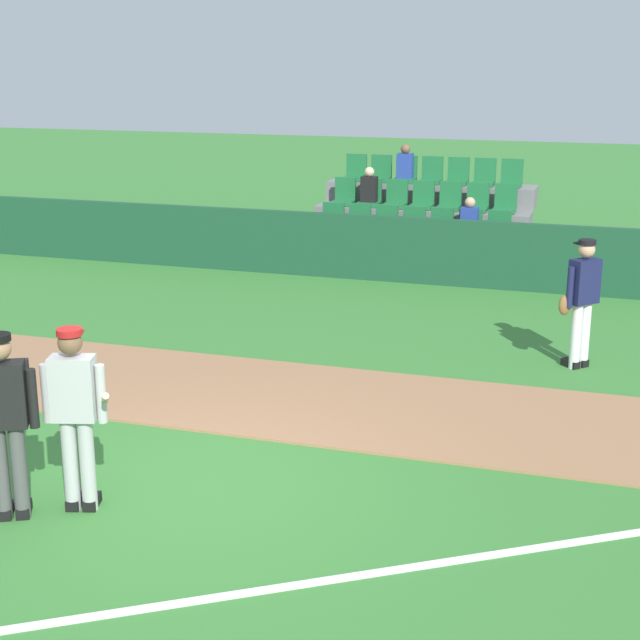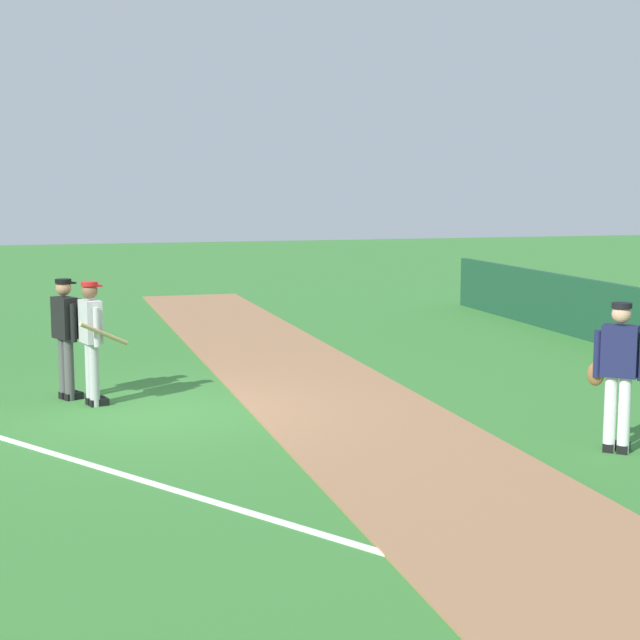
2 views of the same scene
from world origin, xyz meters
name	(u,v)px [view 1 (image 1 of 2)]	position (x,y,z in m)	size (l,w,h in m)	color
ground_plane	(192,485)	(0.00, 0.00, 0.00)	(80.00, 80.00, 0.00)	#387A33
infield_dirt_path	(280,397)	(0.00, 2.56, 0.01)	(28.00, 2.61, 0.03)	#9E704C
foul_line_chalk	(489,555)	(3.00, -0.50, 0.01)	(12.00, 0.10, 0.01)	white
dugout_fence	(401,250)	(0.00, 9.12, 0.61)	(20.00, 0.16, 1.22)	#19472D
stadium_bleachers	(421,232)	(0.00, 11.00, 0.62)	(4.45, 2.95, 2.30)	slate
batter_grey_jersey	(76,412)	(-0.75, -0.78, 0.97)	(0.74, 0.70, 1.76)	#B2B2B2
umpire_home_plate	(5,415)	(-1.27, -1.11, 1.00)	(0.54, 0.44, 1.76)	#4C4C4C
runner_navy_jersey	(582,299)	(3.43, 4.93, 0.96)	(0.55, 0.51, 1.76)	white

